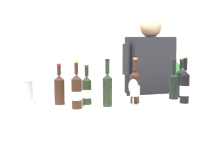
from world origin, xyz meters
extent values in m
cube|color=white|center=(0.00, 2.60, 1.40)|extent=(8.00, 0.10, 2.80)
cube|color=beige|center=(0.00, 0.00, 0.49)|extent=(2.07, 0.52, 0.99)
cylinder|color=black|center=(-0.17, -0.09, 1.09)|extent=(0.07, 0.07, 0.21)
cone|color=black|center=(-0.17, -0.09, 1.21)|extent=(0.07, 0.07, 0.03)
cylinder|color=black|center=(-0.17, -0.09, 1.27)|extent=(0.03, 0.03, 0.10)
cylinder|color=black|center=(-0.17, -0.09, 1.33)|extent=(0.04, 0.04, 0.01)
cylinder|color=black|center=(0.43, 0.03, 1.08)|extent=(0.08, 0.08, 0.18)
cone|color=black|center=(0.43, 0.03, 1.19)|extent=(0.08, 0.08, 0.03)
cylinder|color=black|center=(0.43, 0.03, 1.25)|extent=(0.03, 0.03, 0.10)
cylinder|color=black|center=(0.43, 0.03, 1.31)|extent=(0.03, 0.03, 0.01)
cylinder|color=black|center=(-0.49, 0.08, 1.08)|extent=(0.08, 0.08, 0.19)
cone|color=black|center=(-0.49, 0.08, 1.19)|extent=(0.08, 0.08, 0.03)
cylinder|color=black|center=(-0.49, 0.08, 1.24)|extent=(0.03, 0.03, 0.08)
cylinder|color=maroon|center=(-0.49, 0.08, 1.29)|extent=(0.03, 0.03, 0.01)
cylinder|color=black|center=(-0.29, 0.03, 1.08)|extent=(0.07, 0.07, 0.18)
cone|color=black|center=(-0.29, 0.03, 1.18)|extent=(0.07, 0.07, 0.03)
cylinder|color=black|center=(-0.29, 0.03, 1.23)|extent=(0.03, 0.03, 0.07)
cylinder|color=#333338|center=(-0.29, 0.03, 1.28)|extent=(0.03, 0.03, 0.01)
cylinder|color=#E7ECC8|center=(-0.29, 0.03, 1.07)|extent=(0.07, 0.07, 0.06)
cylinder|color=black|center=(0.07, -0.03, 1.09)|extent=(0.07, 0.07, 0.22)
cone|color=black|center=(0.07, -0.03, 1.22)|extent=(0.07, 0.07, 0.03)
cylinder|color=black|center=(0.07, -0.03, 1.28)|extent=(0.03, 0.03, 0.09)
cylinder|color=#B79333|center=(0.07, -0.03, 1.33)|extent=(0.03, 0.03, 0.01)
cylinder|color=silver|center=(0.07, -0.03, 1.08)|extent=(0.07, 0.07, 0.08)
cylinder|color=black|center=(0.43, -0.15, 1.09)|extent=(0.07, 0.07, 0.22)
cone|color=black|center=(0.43, -0.15, 1.22)|extent=(0.07, 0.07, 0.03)
cylinder|color=black|center=(0.43, -0.15, 1.28)|extent=(0.03, 0.03, 0.09)
cylinder|color=#B79333|center=(0.43, -0.15, 1.34)|extent=(0.04, 0.04, 0.01)
cylinder|color=#F2E5C6|center=(0.43, -0.15, 1.08)|extent=(0.07, 0.07, 0.07)
cylinder|color=black|center=(-0.40, -0.10, 1.09)|extent=(0.07, 0.07, 0.21)
cone|color=black|center=(-0.40, -0.10, 1.21)|extent=(0.07, 0.07, 0.03)
cylinder|color=black|center=(-0.40, -0.10, 1.27)|extent=(0.03, 0.03, 0.08)
cylinder|color=#B79333|center=(-0.40, -0.10, 1.32)|extent=(0.03, 0.03, 0.01)
cylinder|color=silver|center=(-0.40, -0.10, 1.08)|extent=(0.07, 0.07, 0.06)
cylinder|color=black|center=(0.53, 0.09, 1.09)|extent=(0.08, 0.08, 0.21)
cone|color=black|center=(0.53, 0.09, 1.21)|extent=(0.08, 0.08, 0.03)
cylinder|color=black|center=(0.53, 0.09, 1.26)|extent=(0.03, 0.03, 0.07)
cylinder|color=maroon|center=(0.53, 0.09, 1.30)|extent=(0.04, 0.04, 0.01)
cylinder|color=silver|center=(0.02, -0.13, 0.99)|extent=(0.06, 0.06, 0.00)
cylinder|color=silver|center=(0.02, -0.13, 1.04)|extent=(0.01, 0.01, 0.09)
ellipsoid|color=silver|center=(0.02, -0.13, 1.13)|extent=(0.07, 0.07, 0.11)
ellipsoid|color=maroon|center=(0.02, -0.13, 1.11)|extent=(0.05, 0.05, 0.04)
cylinder|color=silver|center=(-0.79, 0.14, 1.08)|extent=(0.22, 0.22, 0.18)
torus|color=silver|center=(-0.79, 0.14, 1.17)|extent=(0.23, 0.23, 0.01)
cube|color=black|center=(0.48, 0.61, 0.47)|extent=(0.42, 0.29, 0.94)
cube|color=black|center=(0.48, 0.61, 1.22)|extent=(0.47, 0.29, 0.55)
sphere|color=tan|center=(0.48, 0.61, 1.59)|extent=(0.21, 0.21, 0.21)
cylinder|color=black|center=(0.74, 0.64, 1.28)|extent=(0.08, 0.08, 0.29)
cylinder|color=black|center=(0.22, 0.58, 1.28)|extent=(0.08, 0.08, 0.29)
cylinder|color=brown|center=(0.98, 1.33, 0.16)|extent=(0.39, 0.39, 0.31)
sphere|color=#2D6B33|center=(1.09, 1.26, 0.88)|extent=(0.29, 0.29, 0.29)
sphere|color=#2D6B33|center=(0.88, 1.37, 1.06)|extent=(0.38, 0.38, 0.38)
sphere|color=#2D6B33|center=(1.05, 1.36, 1.03)|extent=(0.39, 0.39, 0.39)
sphere|color=#2D6B33|center=(1.04, 1.42, 0.90)|extent=(0.28, 0.28, 0.28)
sphere|color=#2D6B33|center=(1.03, 1.43, 0.71)|extent=(0.46, 0.46, 0.46)
cylinder|color=#4C3823|center=(0.98, 1.33, 0.61)|extent=(0.05, 0.05, 0.60)
camera|label=1|loc=(-0.84, -2.35, 1.49)|focal=52.93mm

